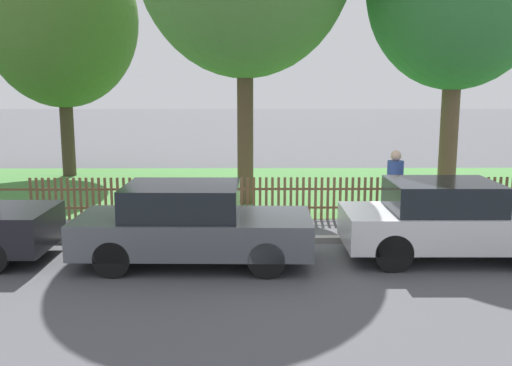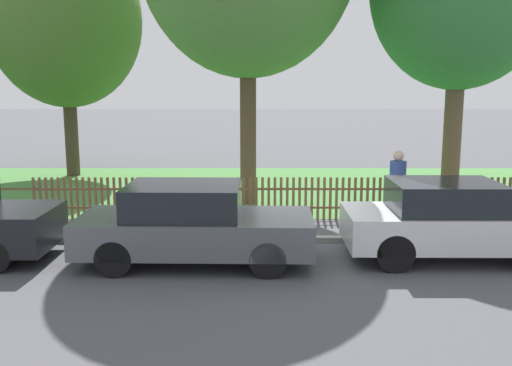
# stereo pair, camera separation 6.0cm
# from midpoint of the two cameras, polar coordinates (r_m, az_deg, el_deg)

# --- Properties ---
(ground_plane) EXTENTS (120.00, 120.00, 0.00)m
(ground_plane) POSITION_cam_midpoint_polar(r_m,az_deg,el_deg) (11.37, 2.24, -6.09)
(ground_plane) COLOR #4C4C51
(kerb_stone) EXTENTS (36.05, 0.20, 0.12)m
(kerb_stone) POSITION_cam_midpoint_polar(r_m,az_deg,el_deg) (11.45, 2.22, -5.67)
(kerb_stone) COLOR gray
(kerb_stone) RESTS_ON ground
(grass_strip) EXTENTS (36.05, 8.09, 0.01)m
(grass_strip) POSITION_cam_midpoint_polar(r_m,az_deg,el_deg) (17.30, 1.28, -0.49)
(grass_strip) COLOR #477F3D
(grass_strip) RESTS_ON ground
(park_fence) EXTENTS (36.05, 0.05, 1.00)m
(park_fence) POSITION_cam_midpoint_polar(r_m,az_deg,el_deg) (13.25, 1.83, -1.55)
(park_fence) COLOR brown
(park_fence) RESTS_ON ground
(parked_car_navy_estate) EXTENTS (4.11, 1.77, 1.41)m
(parked_car_navy_estate) POSITION_cam_midpoint_polar(r_m,az_deg,el_deg) (10.05, -6.68, -4.11)
(parked_car_navy_estate) COLOR #51565B
(parked_car_navy_estate) RESTS_ON ground
(parked_car_red_compact) EXTENTS (3.89, 1.67, 1.42)m
(parked_car_red_compact) POSITION_cam_midpoint_polar(r_m,az_deg,el_deg) (10.80, 18.58, -3.51)
(parked_car_red_compact) COLOR silver
(parked_car_red_compact) RESTS_ON ground
(covered_motorcycle) EXTENTS (2.02, 0.91, 0.96)m
(covered_motorcycle) POSITION_cam_midpoint_polar(r_m,az_deg,el_deg) (12.08, -6.39, -2.29)
(covered_motorcycle) COLOR black
(covered_motorcycle) RESTS_ON ground
(tree_behind_motorcycle) EXTENTS (5.01, 5.01, 8.09)m
(tree_behind_motorcycle) POSITION_cam_midpoint_polar(r_m,az_deg,el_deg) (20.48, -19.00, 15.18)
(tree_behind_motorcycle) COLOR #473828
(tree_behind_motorcycle) RESTS_ON ground
(pedestrian_near_fence) EXTENTS (0.49, 0.49, 1.72)m
(pedestrian_near_fence) POSITION_cam_midpoint_polar(r_m,az_deg,el_deg) (12.65, 13.57, -0.19)
(pedestrian_near_fence) COLOR black
(pedestrian_near_fence) RESTS_ON ground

